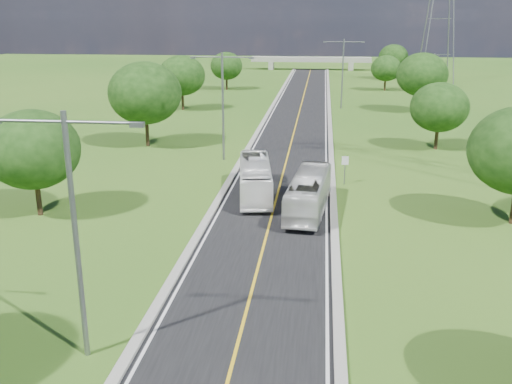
% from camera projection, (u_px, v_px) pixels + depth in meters
% --- Properties ---
extents(ground, '(260.00, 260.00, 0.00)m').
position_uv_depth(ground, '(294.00, 131.00, 68.16)').
color(ground, '#2B5718').
rests_on(ground, ground).
extents(road, '(8.00, 150.00, 0.06)m').
position_uv_depth(road, '(297.00, 122.00, 73.84)').
color(road, black).
rests_on(road, ground).
extents(curb_left, '(0.50, 150.00, 0.22)m').
position_uv_depth(curb_left, '(264.00, 121.00, 74.28)').
color(curb_left, gray).
rests_on(curb_left, ground).
extents(curb_right, '(0.50, 150.00, 0.22)m').
position_uv_depth(curb_right, '(330.00, 122.00, 73.35)').
color(curb_right, gray).
rests_on(curb_right, ground).
extents(speed_limit_sign, '(0.55, 0.09, 2.40)m').
position_uv_depth(speed_limit_sign, '(345.00, 165.00, 46.23)').
color(speed_limit_sign, slate).
rests_on(speed_limit_sign, ground).
extents(overpass, '(30.00, 3.00, 3.20)m').
position_uv_depth(overpass, '(311.00, 60.00, 143.32)').
color(overpass, gray).
rests_on(overpass, ground).
extents(streetlight_near_left, '(5.90, 0.25, 10.00)m').
position_uv_depth(streetlight_near_left, '(74.00, 218.00, 21.52)').
color(streetlight_near_left, slate).
rests_on(streetlight_near_left, ground).
extents(streetlight_mid_left, '(5.90, 0.25, 10.00)m').
position_uv_depth(streetlight_mid_left, '(223.00, 98.00, 52.82)').
color(streetlight_mid_left, slate).
rests_on(streetlight_mid_left, ground).
extents(streetlight_far_right, '(5.90, 0.25, 10.00)m').
position_uv_depth(streetlight_far_right, '(343.00, 68.00, 82.81)').
color(streetlight_far_right, slate).
rests_on(streetlight_far_right, ground).
extents(power_tower_far, '(9.00, 6.40, 28.00)m').
position_uv_depth(power_tower_far, '(441.00, 11.00, 113.31)').
color(power_tower_far, slate).
rests_on(power_tower_far, ground).
extents(tree_lb, '(6.30, 6.30, 7.33)m').
position_uv_depth(tree_lb, '(33.00, 149.00, 38.19)').
color(tree_lb, black).
rests_on(tree_lb, ground).
extents(tree_lc, '(7.56, 7.56, 8.79)m').
position_uv_depth(tree_lc, '(145.00, 93.00, 58.67)').
color(tree_lc, black).
rests_on(tree_lc, ground).
extents(tree_ld, '(6.72, 6.72, 7.82)m').
position_uv_depth(tree_ld, '(182.00, 76.00, 81.83)').
color(tree_ld, black).
rests_on(tree_ld, ground).
extents(tree_le, '(5.88, 5.88, 6.84)m').
position_uv_depth(tree_le, '(226.00, 66.00, 104.51)').
color(tree_le, black).
rests_on(tree_le, ground).
extents(tree_rc, '(5.88, 5.88, 6.84)m').
position_uv_depth(tree_rc, '(439.00, 107.00, 57.63)').
color(tree_rc, black).
rests_on(tree_rc, ground).
extents(tree_rd, '(7.14, 7.14, 8.30)m').
position_uv_depth(tree_rd, '(422.00, 75.00, 79.90)').
color(tree_rd, black).
rests_on(tree_rd, ground).
extents(tree_re, '(5.46, 5.46, 6.35)m').
position_uv_depth(tree_re, '(386.00, 68.00, 103.31)').
color(tree_re, black).
rests_on(tree_re, ground).
extents(tree_rf, '(6.30, 6.30, 7.33)m').
position_uv_depth(tree_rf, '(393.00, 57.00, 121.71)').
color(tree_rf, black).
rests_on(tree_rf, ground).
extents(bus_outbound, '(3.16, 9.81, 2.68)m').
position_uv_depth(bus_outbound, '(309.00, 193.00, 39.72)').
color(bus_outbound, silver).
rests_on(bus_outbound, road).
extents(bus_inbound, '(3.59, 9.91, 2.70)m').
position_uv_depth(bus_inbound, '(255.00, 178.00, 43.26)').
color(bus_inbound, white).
rests_on(bus_inbound, road).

